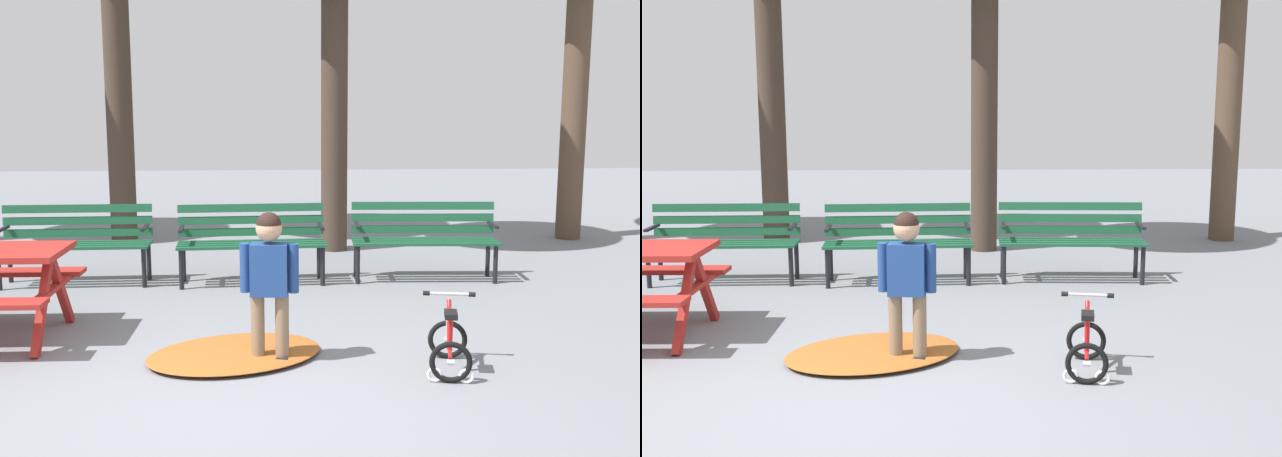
% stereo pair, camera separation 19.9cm
% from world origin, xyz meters
% --- Properties ---
extents(ground, '(36.00, 36.00, 0.00)m').
position_xyz_m(ground, '(0.00, 0.00, 0.00)').
color(ground, slate).
extents(park_bench_far_left, '(1.61, 0.48, 0.85)m').
position_xyz_m(park_bench_far_left, '(-1.72, 3.51, 0.51)').
color(park_bench_far_left, '#195133').
rests_on(park_bench_far_left, ground).
extents(park_bench_left, '(1.62, 0.53, 0.85)m').
position_xyz_m(park_bench_left, '(0.18, 3.44, 0.51)').
color(park_bench_left, '#195133').
rests_on(park_bench_left, ground).
extents(park_bench_right, '(1.62, 0.55, 0.85)m').
position_xyz_m(park_bench_right, '(2.09, 3.48, 0.51)').
color(park_bench_right, '#195133').
rests_on(park_bench_right, ground).
extents(child_standing, '(0.44, 0.19, 1.15)m').
position_xyz_m(child_standing, '(0.37, 0.79, 0.68)').
color(child_standing, '#7F664C').
rests_on(child_standing, ground).
extents(kids_bicycle, '(0.45, 0.61, 0.54)m').
position_xyz_m(kids_bicycle, '(1.67, 0.54, 0.20)').
color(kids_bicycle, black).
rests_on(kids_bicycle, ground).
extents(leaf_pile, '(1.60, 1.34, 0.07)m').
position_xyz_m(leaf_pile, '(0.10, 0.93, 0.04)').
color(leaf_pile, '#9E5623').
rests_on(leaf_pile, ground).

